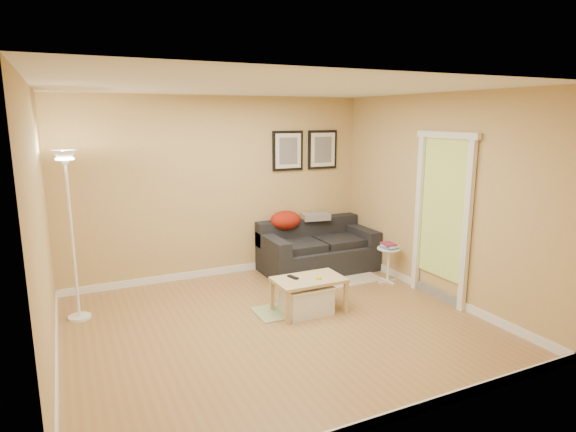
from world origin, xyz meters
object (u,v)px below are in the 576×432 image
object	(u,v)px
book_stack	(389,246)
sofa	(318,246)
coffee_table	(309,295)
storage_bin	(307,299)
side_table	(388,265)
floor_lamp	(73,241)

from	to	relation	value
book_stack	sofa	bearing A→B (deg)	123.74
coffee_table	book_stack	distance (m)	1.60
book_stack	storage_bin	bearing A→B (deg)	-164.38
side_table	book_stack	world-z (taller)	book_stack
side_table	floor_lamp	world-z (taller)	floor_lamp
coffee_table	side_table	size ratio (longest dim) A/B	1.67
storage_bin	side_table	distance (m)	1.63
side_table	floor_lamp	xyz separation A→B (m)	(-4.02, 0.51, 0.68)
coffee_table	book_stack	xyz separation A→B (m)	(1.50, 0.44, 0.33)
book_stack	floor_lamp	bearing A→B (deg)	171.10
storage_bin	floor_lamp	world-z (taller)	floor_lamp
coffee_table	storage_bin	size ratio (longest dim) A/B	1.47
sofa	floor_lamp	xyz separation A→B (m)	(-3.38, -0.38, 0.55)
book_stack	floor_lamp	size ratio (longest dim) A/B	0.12
sofa	side_table	size ratio (longest dim) A/B	3.40
sofa	storage_bin	world-z (taller)	sofa
sofa	storage_bin	bearing A→B (deg)	-123.62
book_stack	floor_lamp	distance (m)	4.07
coffee_table	book_stack	world-z (taller)	book_stack
coffee_table	storage_bin	world-z (taller)	coffee_table
sofa	floor_lamp	distance (m)	3.45
floor_lamp	storage_bin	bearing A→B (deg)	-22.03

